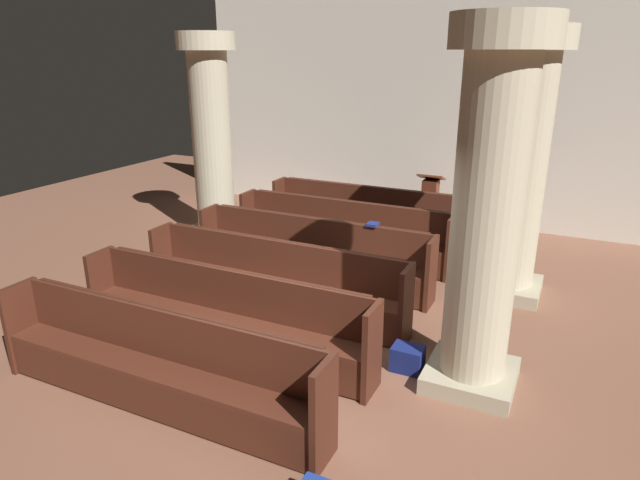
{
  "coord_description": "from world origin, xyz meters",
  "views": [
    {
      "loc": [
        2.69,
        -4.75,
        3.26
      ],
      "look_at": [
        -0.48,
        1.84,
        0.75
      ],
      "focal_mm": 30.94,
      "sensor_mm": 36.0,
      "label": 1
    }
  ],
  "objects_px": {
    "pew_row_1": "(342,230)",
    "kneeler_box_navy": "(408,358)",
    "pillar_far_side": "(211,135)",
    "pillar_aisle_rear": "(487,211)",
    "pew_row_3": "(273,278)",
    "pew_row_5": "(155,360)",
    "pew_row_2": "(312,251)",
    "hymn_book": "(373,224)",
    "pew_row_0": "(367,213)",
    "pillar_aisle_side": "(520,164)",
    "lectern": "(429,206)",
    "pew_row_4": "(223,312)"
  },
  "relations": [
    {
      "from": "pew_row_2",
      "to": "pillar_aisle_side",
      "type": "height_order",
      "value": "pillar_aisle_side"
    },
    {
      "from": "pew_row_0",
      "to": "pillar_aisle_rear",
      "type": "relative_size",
      "value": 1.01
    },
    {
      "from": "pew_row_2",
      "to": "pillar_aisle_side",
      "type": "distance_m",
      "value": 3.09
    },
    {
      "from": "pew_row_1",
      "to": "kneeler_box_navy",
      "type": "distance_m",
      "value": 3.42
    },
    {
      "from": "pillar_far_side",
      "to": "pew_row_4",
      "type": "bearing_deg",
      "value": -53.2
    },
    {
      "from": "pew_row_5",
      "to": "pillar_aisle_side",
      "type": "bearing_deg",
      "value": 57.95
    },
    {
      "from": "pillar_far_side",
      "to": "hymn_book",
      "type": "bearing_deg",
      "value": -17.17
    },
    {
      "from": "pew_row_3",
      "to": "kneeler_box_navy",
      "type": "bearing_deg",
      "value": -15.66
    },
    {
      "from": "pillar_aisle_side",
      "to": "pew_row_3",
      "type": "bearing_deg",
      "value": -142.82
    },
    {
      "from": "kneeler_box_navy",
      "to": "pew_row_5",
      "type": "bearing_deg",
      "value": -139.92
    },
    {
      "from": "pew_row_0",
      "to": "pew_row_1",
      "type": "distance_m",
      "value": 1.11
    },
    {
      "from": "pillar_aisle_side",
      "to": "lectern",
      "type": "relative_size",
      "value": 3.3
    },
    {
      "from": "pew_row_4",
      "to": "pillar_aisle_side",
      "type": "distance_m",
      "value": 4.29
    },
    {
      "from": "pew_row_2",
      "to": "lectern",
      "type": "height_order",
      "value": "lectern"
    },
    {
      "from": "pew_row_5",
      "to": "lectern",
      "type": "distance_m",
      "value": 6.76
    },
    {
      "from": "pew_row_3",
      "to": "pillar_aisle_side",
      "type": "relative_size",
      "value": 1.01
    },
    {
      "from": "pillar_far_side",
      "to": "pillar_aisle_rear",
      "type": "relative_size",
      "value": 1.0
    },
    {
      "from": "pew_row_0",
      "to": "pew_row_2",
      "type": "distance_m",
      "value": 2.21
    },
    {
      "from": "pew_row_4",
      "to": "pew_row_5",
      "type": "xyz_separation_m",
      "value": [
        0.0,
        -1.11,
        0.0
      ]
    },
    {
      "from": "pew_row_0",
      "to": "kneeler_box_navy",
      "type": "relative_size",
      "value": 10.86
    },
    {
      "from": "hymn_book",
      "to": "kneeler_box_navy",
      "type": "distance_m",
      "value": 2.31
    },
    {
      "from": "pew_row_1",
      "to": "kneeler_box_navy",
      "type": "xyz_separation_m",
      "value": [
        1.97,
        -2.77,
        -0.37
      ]
    },
    {
      "from": "pew_row_4",
      "to": "pew_row_5",
      "type": "relative_size",
      "value": 1.0
    },
    {
      "from": "pew_row_3",
      "to": "hymn_book",
      "type": "distance_m",
      "value": 1.62
    },
    {
      "from": "pew_row_1",
      "to": "pillar_far_side",
      "type": "height_order",
      "value": "pillar_far_side"
    },
    {
      "from": "pew_row_3",
      "to": "kneeler_box_navy",
      "type": "height_order",
      "value": "pew_row_3"
    },
    {
      "from": "pew_row_1",
      "to": "pillar_far_side",
      "type": "xyz_separation_m",
      "value": [
        -2.59,
        0.14,
        1.35
      ]
    },
    {
      "from": "pew_row_5",
      "to": "lectern",
      "type": "relative_size",
      "value": 3.33
    },
    {
      "from": "pew_row_2",
      "to": "hymn_book",
      "type": "bearing_deg",
      "value": 11.79
    },
    {
      "from": "pillar_aisle_rear",
      "to": "kneeler_box_navy",
      "type": "xyz_separation_m",
      "value": [
        -0.66,
        -0.04,
        -1.72
      ]
    },
    {
      "from": "pew_row_2",
      "to": "pew_row_5",
      "type": "relative_size",
      "value": 1.0
    },
    {
      "from": "pew_row_0",
      "to": "pew_row_4",
      "type": "relative_size",
      "value": 1.0
    },
    {
      "from": "pew_row_4",
      "to": "pew_row_5",
      "type": "height_order",
      "value": "same"
    },
    {
      "from": "pillar_far_side",
      "to": "pew_row_1",
      "type": "bearing_deg",
      "value": -3.08
    },
    {
      "from": "pew_row_3",
      "to": "pew_row_5",
      "type": "xyz_separation_m",
      "value": [
        0.0,
        -2.21,
        0.0
      ]
    },
    {
      "from": "pillar_far_side",
      "to": "pillar_aisle_rear",
      "type": "distance_m",
      "value": 5.96
    },
    {
      "from": "pew_row_4",
      "to": "pew_row_1",
      "type": "bearing_deg",
      "value": 90.0
    },
    {
      "from": "pew_row_1",
      "to": "hymn_book",
      "type": "xyz_separation_m",
      "value": [
        0.86,
        -0.93,
        0.47
      ]
    },
    {
      "from": "pew_row_2",
      "to": "pew_row_4",
      "type": "xyz_separation_m",
      "value": [
        0.0,
        -2.21,
        0.0
      ]
    },
    {
      "from": "pew_row_1",
      "to": "pillar_aisle_rear",
      "type": "bearing_deg",
      "value": -45.98
    },
    {
      "from": "pew_row_4",
      "to": "hymn_book",
      "type": "xyz_separation_m",
      "value": [
        0.86,
        2.39,
        0.47
      ]
    },
    {
      "from": "pew_row_0",
      "to": "pillar_aisle_side",
      "type": "bearing_deg",
      "value": -26.57
    },
    {
      "from": "lectern",
      "to": "kneeler_box_navy",
      "type": "bearing_deg",
      "value": -77.36
    },
    {
      "from": "pillar_far_side",
      "to": "lectern",
      "type": "relative_size",
      "value": 3.3
    },
    {
      "from": "pillar_far_side",
      "to": "pew_row_5",
      "type": "bearing_deg",
      "value": -60.45
    },
    {
      "from": "pew_row_5",
      "to": "pillar_far_side",
      "type": "height_order",
      "value": "pillar_far_side"
    },
    {
      "from": "pew_row_2",
      "to": "pillar_aisle_side",
      "type": "relative_size",
      "value": 1.01
    },
    {
      "from": "pew_row_1",
      "to": "pew_row_3",
      "type": "xyz_separation_m",
      "value": [
        0.0,
        -2.21,
        0.0
      ]
    },
    {
      "from": "pew_row_0",
      "to": "hymn_book",
      "type": "xyz_separation_m",
      "value": [
        0.86,
        -2.03,
        0.47
      ]
    },
    {
      "from": "pew_row_0",
      "to": "pew_row_4",
      "type": "xyz_separation_m",
      "value": [
        0.0,
        -4.43,
        0.0
      ]
    }
  ]
}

